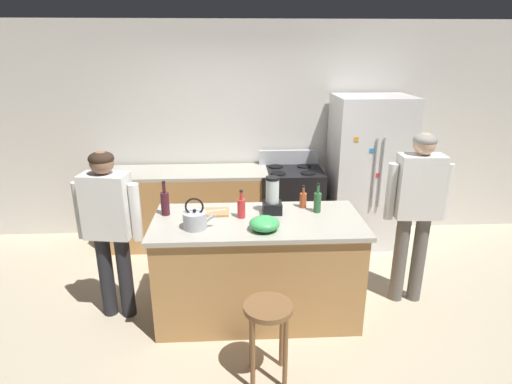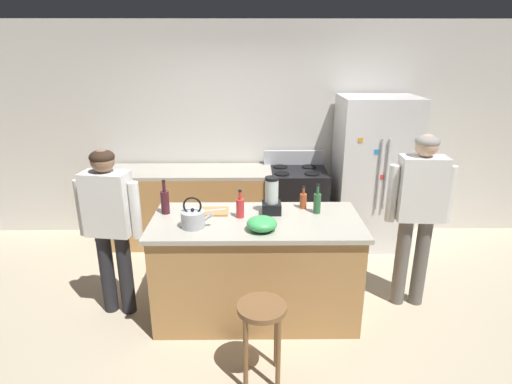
% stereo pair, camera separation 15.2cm
% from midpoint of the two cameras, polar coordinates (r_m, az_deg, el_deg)
% --- Properties ---
extents(ground_plane, '(14.00, 14.00, 0.00)m').
position_cam_midpoint_polar(ground_plane, '(4.12, 1.14, -16.11)').
color(ground_plane, beige).
extents(back_wall, '(8.00, 0.10, 2.70)m').
position_cam_midpoint_polar(back_wall, '(5.41, 0.64, 8.22)').
color(back_wall, silver).
rests_on(back_wall, ground_plane).
extents(kitchen_island, '(1.85, 0.86, 0.96)m').
position_cam_midpoint_polar(kitchen_island, '(3.86, 1.19, -10.29)').
color(kitchen_island, '#B7844C').
rests_on(kitchen_island, ground_plane).
extents(back_counter_run, '(2.00, 0.64, 0.96)m').
position_cam_midpoint_polar(back_counter_run, '(5.31, -7.97, -1.98)').
color(back_counter_run, '#B7844C').
rests_on(back_counter_run, ground_plane).
extents(refrigerator, '(0.90, 0.73, 1.85)m').
position_cam_midpoint_polar(refrigerator, '(5.31, 16.52, 2.47)').
color(refrigerator, silver).
rests_on(refrigerator, ground_plane).
extents(stove_range, '(0.76, 0.65, 1.14)m').
position_cam_midpoint_polar(stove_range, '(5.27, 6.12, -1.93)').
color(stove_range, black).
rests_on(stove_range, ground_plane).
extents(person_by_island_left, '(0.60, 0.28, 1.58)m').
position_cam_midpoint_polar(person_by_island_left, '(3.88, -18.36, -3.46)').
color(person_by_island_left, '#26262B').
rests_on(person_by_island_left, ground_plane).
extents(person_by_sink_right, '(0.59, 0.24, 1.68)m').
position_cam_midpoint_polar(person_by_sink_right, '(4.10, 22.37, -1.77)').
color(person_by_sink_right, '#66605B').
rests_on(person_by_sink_right, ground_plane).
extents(bar_stool, '(0.36, 0.36, 0.64)m').
position_cam_midpoint_polar(bar_stool, '(3.16, 2.22, -17.36)').
color(bar_stool, brown).
rests_on(bar_stool, ground_plane).
extents(blender_appliance, '(0.17, 0.17, 0.34)m').
position_cam_midpoint_polar(blender_appliance, '(3.75, 3.32, -0.85)').
color(blender_appliance, black).
rests_on(blender_appliance, kitchen_island).
extents(bottle_olive_oil, '(0.07, 0.07, 0.28)m').
position_cam_midpoint_polar(bottle_olive_oil, '(3.81, 9.51, -1.44)').
color(bottle_olive_oil, '#2D6638').
rests_on(bottle_olive_oil, kitchen_island).
extents(bottle_wine, '(0.08, 0.08, 0.32)m').
position_cam_midpoint_polar(bottle_wine, '(3.82, -11.24, -1.26)').
color(bottle_wine, '#471923').
rests_on(bottle_wine, kitchen_island).
extents(bottle_soda, '(0.07, 0.07, 0.26)m').
position_cam_midpoint_polar(bottle_soda, '(3.66, -1.00, -2.13)').
color(bottle_soda, red).
rests_on(bottle_soda, kitchen_island).
extents(bottle_cooking_sauce, '(0.06, 0.06, 0.22)m').
position_cam_midpoint_polar(bottle_cooking_sauce, '(3.91, 7.59, -1.13)').
color(bottle_cooking_sauce, '#B24C26').
rests_on(bottle_cooking_sauce, kitchen_island).
extents(mixing_bowl, '(0.25, 0.25, 0.11)m').
position_cam_midpoint_polar(mixing_bowl, '(3.43, 2.08, -4.37)').
color(mixing_bowl, '#3FB259').
rests_on(mixing_bowl, kitchen_island).
extents(tea_kettle, '(0.28, 0.20, 0.27)m').
position_cam_midpoint_polar(tea_kettle, '(3.50, -7.38, -3.60)').
color(tea_kettle, '#B7BABF').
rests_on(tea_kettle, kitchen_island).
extents(cutting_board, '(0.30, 0.20, 0.02)m').
position_cam_midpoint_polar(cutting_board, '(3.81, -4.94, -2.69)').
color(cutting_board, '#B7844C').
rests_on(cutting_board, kitchen_island).
extents(chef_knife, '(0.22, 0.09, 0.01)m').
position_cam_midpoint_polar(chef_knife, '(3.80, -4.64, -2.51)').
color(chef_knife, '#B7BABF').
rests_on(chef_knife, cutting_board).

